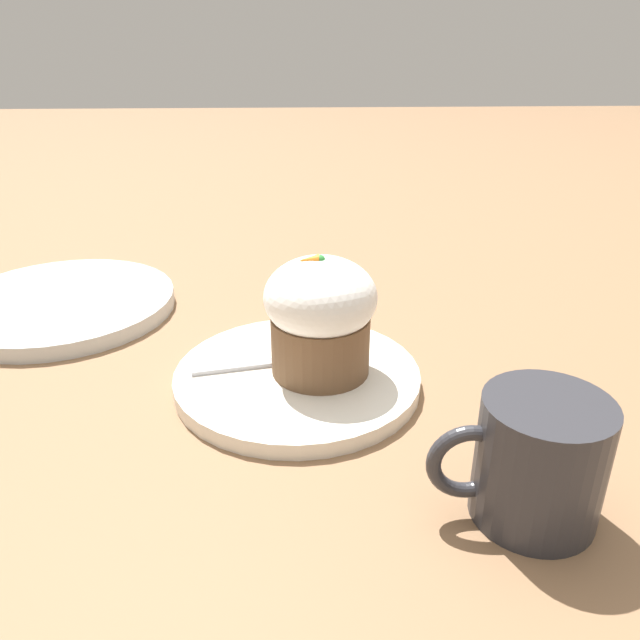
{
  "coord_description": "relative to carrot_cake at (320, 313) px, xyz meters",
  "views": [
    {
      "loc": [
        -0.0,
        0.47,
        0.29
      ],
      "look_at": [
        -0.02,
        -0.0,
        0.06
      ],
      "focal_mm": 35.0,
      "sensor_mm": 36.0,
      "label": 1
    }
  ],
  "objects": [
    {
      "name": "side_plate",
      "position": [
        0.28,
        -0.16,
        -0.06
      ],
      "size": [
        0.24,
        0.24,
        0.02
      ],
      "color": "silver",
      "rests_on": "ground_plane"
    },
    {
      "name": "coffee_cup",
      "position": [
        -0.13,
        0.17,
        -0.02
      ],
      "size": [
        0.11,
        0.08,
        0.08
      ],
      "color": "#2D2D33",
      "rests_on": "ground_plane"
    },
    {
      "name": "ground_plane",
      "position": [
        0.02,
        0.0,
        -0.07
      ],
      "size": [
        4.0,
        4.0,
        0.0
      ],
      "primitive_type": "plane",
      "color": "#846042"
    },
    {
      "name": "dessert_plate",
      "position": [
        0.02,
        0.0,
        -0.06
      ],
      "size": [
        0.21,
        0.21,
        0.01
      ],
      "color": "white",
      "rests_on": "ground_plane"
    },
    {
      "name": "spoon",
      "position": [
        0.01,
        -0.01,
        -0.05
      ],
      "size": [
        0.14,
        0.05,
        0.01
      ],
      "color": "#B7B7BC",
      "rests_on": "dessert_plate"
    },
    {
      "name": "carrot_cake",
      "position": [
        0.0,
        0.0,
        0.0
      ],
      "size": [
        0.09,
        0.09,
        0.11
      ],
      "color": "brown",
      "rests_on": "dessert_plate"
    }
  ]
}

